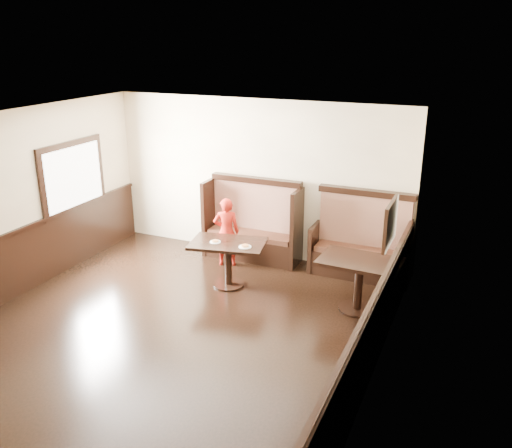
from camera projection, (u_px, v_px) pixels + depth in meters
The scene contains 9 objects.
ground at pixel (151, 348), 6.98m from camera, with size 7.00×7.00×0.00m, color black.
room_shell at pixel (140, 288), 7.12m from camera, with size 7.00×7.00×7.00m.
booth_main at pixel (253, 229), 9.66m from camera, with size 1.75×0.72×1.45m.
booth_neighbor at pixel (361, 248), 8.94m from camera, with size 1.65×0.72×1.45m.
table_main at pixel (228, 252), 8.53m from camera, with size 1.28×0.94×0.74m.
table_neighbor at pixel (359, 273), 7.75m from camera, with size 1.18×0.80×0.79m.
child at pixel (226, 232), 9.30m from camera, with size 0.44×0.29×1.21m, color #AD1C12.
pizza_plate_left at pixel (215, 241), 8.48m from camera, with size 0.17×0.17×0.03m.
pizza_plate_right at pixel (245, 246), 8.28m from camera, with size 0.20×0.20×0.04m.
Camera 1 is at (3.66, -5.00, 3.84)m, focal length 38.00 mm.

